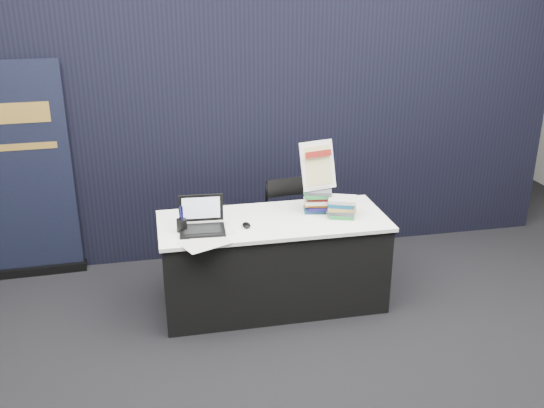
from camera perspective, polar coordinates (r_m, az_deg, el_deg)
The scene contains 15 objects.
floor at distance 4.65m, azimuth 1.52°, elevation -12.59°, with size 8.00×8.00×0.00m, color black.
wall_back at distance 7.85m, azimuth -5.26°, elevation 15.05°, with size 8.00×0.02×3.50m, color #B6B5AC.
drape_partition at distance 5.61m, azimuth -2.12°, elevation 6.89°, with size 6.00×0.08×2.40m, color black.
display_table at distance 4.93m, azimuth 0.10°, elevation -5.45°, with size 1.80×0.75×0.75m.
laptop at distance 4.59m, azimuth -6.65°, elevation -1.71°, with size 0.35×0.29×0.26m.
mouse at distance 4.63m, azimuth -2.43°, elevation -1.99°, with size 0.06×0.10×0.03m, color black.
brochure_left at distance 4.39m, azimuth -6.32°, elevation -3.65°, with size 0.34×0.24×0.00m, color silver.
brochure_mid at distance 4.60m, azimuth -6.62°, elevation -2.45°, with size 0.33×0.24×0.00m, color silver.
brochure_right at distance 4.59m, azimuth -5.77°, elevation -2.49°, with size 0.33×0.24×0.00m, color silver.
pen_cup at distance 4.58m, azimuth -8.49°, elevation -2.00°, with size 0.08×0.08×0.10m, color black.
book_stack_tall at distance 4.91m, azimuth 4.34°, elevation 0.33°, with size 0.22×0.19×0.19m.
book_stack_short at distance 4.84m, azimuth 6.58°, elevation -0.29°, with size 0.25×0.23×0.15m.
info_sign at distance 4.84m, azimuth 4.33°, elevation 3.60°, with size 0.31×0.18×0.40m.
pullup_banner at distance 5.64m, azimuth -22.01°, elevation 1.66°, with size 0.81×0.13×1.91m.
stacking_chair at distance 5.25m, azimuth 1.89°, elevation -2.24°, with size 0.45×0.46×0.90m.
Camera 1 is at (-0.91, -3.76, 2.60)m, focal length 40.00 mm.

